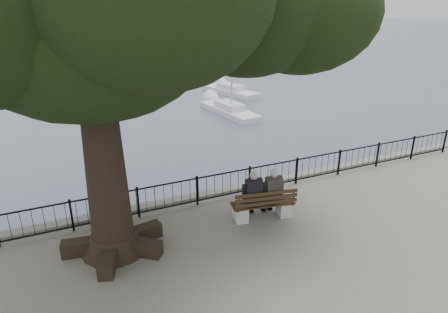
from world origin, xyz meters
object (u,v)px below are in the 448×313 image
lion_monument (93,40)px  bench (263,208)px  person_left (252,196)px  person_right (271,194)px

lion_monument → bench: bearing=-91.6°
person_left → lion_monument: bearing=88.0°
person_left → lion_monument: (1.74, 48.97, 0.46)m
person_left → person_right: same height
person_left → person_right: 0.65m
bench → lion_monument: 49.18m
person_left → bench: bearing=-28.3°
person_left → lion_monument: size_ratio=0.19×
bench → person_right: 0.51m
person_left → person_right: size_ratio=1.00×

